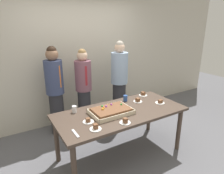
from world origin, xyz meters
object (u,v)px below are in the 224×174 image
plated_slice_center_back (88,121)px  cake_server_utensil (75,133)px  drink_cup_middle (125,98)px  plated_slice_center_front (138,101)px  person_green_shirt_behind (84,89)px  person_striped_tie_right (55,90)px  plated_slice_far_right (96,128)px  plated_slice_near_left (160,102)px  drink_cup_nearest (74,109)px  person_serving_front (119,82)px  sheet_cake (111,111)px  plated_slice_near_right (143,94)px  party_table (121,116)px  plated_slice_far_left (125,122)px

plated_slice_center_back → cake_server_utensil: size_ratio=0.75×
drink_cup_middle → cake_server_utensil: 1.23m
plated_slice_center_front → person_green_shirt_behind: 1.09m
person_striped_tie_right → plated_slice_far_right: bearing=-19.3°
plated_slice_near_left → drink_cup_middle: 0.57m
plated_slice_near_left → drink_cup_middle: (-0.43, 0.38, 0.03)m
drink_cup_nearest → person_serving_front: 1.38m
plated_slice_center_back → person_serving_front: (1.17, 1.04, 0.10)m
plated_slice_near_left → plated_slice_far_right: 1.30m
sheet_cake → person_serving_front: (0.77, 0.97, 0.08)m
plated_slice_near_right → person_serving_front: bearing=99.2°
party_table → sheet_cake: size_ratio=3.29×
plated_slice_near_left → party_table: bearing=173.5°
plated_slice_far_right → drink_cup_middle: size_ratio=1.50×
cake_server_utensil → person_striped_tie_right: bearing=83.4°
person_green_shirt_behind → party_table: bearing=8.8°
cake_server_utensil → plated_slice_center_front: bearing=17.8°
plated_slice_far_left → cake_server_utensil: bearing=171.9°
plated_slice_near_left → plated_slice_near_right: plated_slice_near_right is taller
cake_server_utensil → person_green_shirt_behind: 1.49m
plated_slice_near_left → plated_slice_center_front: (-0.28, 0.24, 0.00)m
plated_slice_near_left → person_serving_front: size_ratio=0.09×
plated_slice_far_left → plated_slice_center_back: bearing=146.0°
drink_cup_nearest → plated_slice_far_right: bearing=-85.4°
plated_slice_far_right → plated_slice_center_back: plated_slice_far_right is taller
plated_slice_near_right → cake_server_utensil: plated_slice_near_right is taller
party_table → plated_slice_center_back: bearing=-173.4°
plated_slice_far_left → person_serving_front: person_serving_front is taller
drink_cup_nearest → cake_server_utensil: (-0.20, -0.57, -0.05)m
drink_cup_nearest → cake_server_utensil: size_ratio=0.50×
party_table → drink_cup_nearest: (-0.61, 0.32, 0.13)m
plated_slice_near_right → person_striped_tie_right: 1.59m
plated_slice_far_left → person_green_shirt_behind: 1.42m
plated_slice_far_left → cake_server_utensil: plated_slice_far_left is taller
plated_slice_near_right → drink_cup_middle: 0.43m
plated_slice_far_right → plated_slice_center_back: size_ratio=1.00×
plated_slice_far_right → cake_server_utensil: 0.26m
plated_slice_near_left → cake_server_utensil: size_ratio=0.75×
plated_slice_near_left → plated_slice_center_back: 1.28m
sheet_cake → plated_slice_center_front: (0.61, 0.14, -0.02)m
party_table → person_serving_front: (0.60, 0.98, 0.20)m
sheet_cake → plated_slice_near_left: size_ratio=3.98×
plated_slice_center_back → drink_cup_middle: size_ratio=1.50×
party_table → person_green_shirt_behind: bearing=97.2°
person_serving_front → person_green_shirt_behind: (-0.74, 0.10, -0.05)m
plated_slice_far_left → person_striped_tie_right: 1.59m
sheet_cake → drink_cup_nearest: 0.54m
plated_slice_far_left → person_striped_tie_right: bearing=108.1°
plated_slice_near_left → plated_slice_far_left: 0.91m
plated_slice_far_left → drink_cup_middle: size_ratio=1.50×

